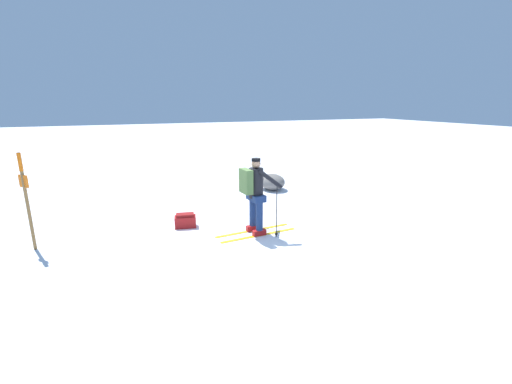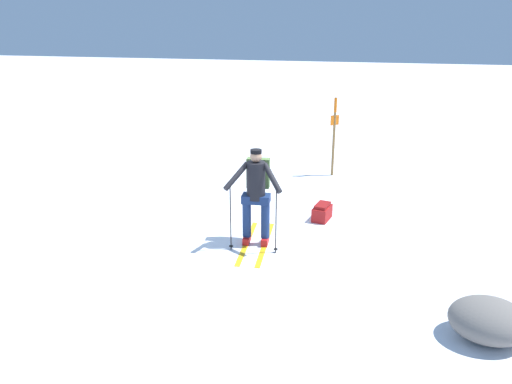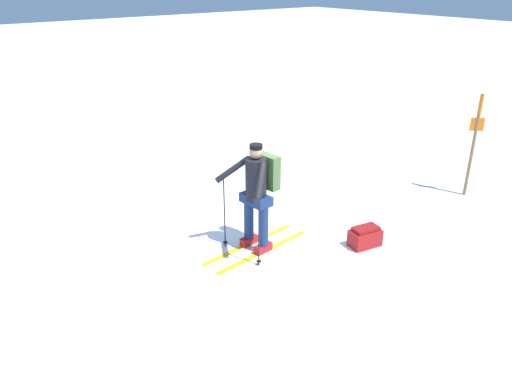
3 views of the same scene
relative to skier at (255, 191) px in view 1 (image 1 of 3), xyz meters
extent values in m
plane|color=white|center=(0.10, -0.21, -0.97)|extent=(80.00, 80.00, 0.00)
cube|color=gold|center=(-0.16, 0.02, -0.97)|extent=(0.25, 1.82, 0.01)
cube|color=red|center=(-0.16, 0.02, -0.90)|extent=(0.14, 0.31, 0.12)
cylinder|color=navy|center=(-0.16, 0.02, -0.49)|extent=(0.15, 0.15, 0.71)
cube|color=gold|center=(0.16, 0.04, -0.97)|extent=(0.25, 1.82, 0.01)
cube|color=red|center=(0.16, 0.04, -0.90)|extent=(0.14, 0.31, 0.12)
cylinder|color=navy|center=(0.16, 0.04, -0.49)|extent=(0.15, 0.15, 0.71)
cube|color=navy|center=(0.00, 0.03, -0.14)|extent=(0.49, 0.31, 0.14)
cylinder|color=black|center=(0.00, 0.03, 0.19)|extent=(0.31, 0.31, 0.64)
sphere|color=tan|center=(0.00, 0.03, 0.61)|extent=(0.20, 0.20, 0.20)
cylinder|color=black|center=(0.00, 0.03, 0.69)|extent=(0.19, 0.19, 0.06)
cube|color=#4C6B38|center=(0.02, -0.20, 0.25)|extent=(0.40, 0.19, 0.52)
cylinder|color=black|center=(-0.41, 0.30, -0.38)|extent=(0.02, 0.02, 1.18)
cylinder|color=black|center=(-0.41, 0.30, -0.91)|extent=(0.07, 0.07, 0.01)
cylinder|color=black|center=(-0.31, 0.19, 0.31)|extent=(0.43, 0.45, 0.41)
cylinder|color=black|center=(0.35, 0.36, -0.38)|extent=(0.02, 0.02, 1.18)
cylinder|color=black|center=(0.35, 0.36, -0.91)|extent=(0.07, 0.07, 0.01)
cylinder|color=black|center=(0.28, 0.24, 0.31)|extent=(0.37, 0.50, 0.41)
cube|color=maroon|center=(-0.99, -1.35, -0.84)|extent=(0.37, 0.53, 0.27)
cube|color=maroon|center=(-0.99, -1.35, -0.67)|extent=(0.30, 0.44, 0.06)
cylinder|color=olive|center=(-0.88, -4.37, 0.00)|extent=(0.06, 0.06, 1.94)
cylinder|color=orange|center=(-0.88, -4.37, 0.79)|extent=(0.07, 0.07, 0.35)
cube|color=orange|center=(-0.88, -4.37, 0.42)|extent=(0.19, 0.18, 0.24)
ellipsoid|color=slate|center=(-3.41, 2.02, -0.71)|extent=(0.95, 0.81, 0.52)
camera|label=1|loc=(6.62, -2.70, 1.89)|focal=24.00mm
camera|label=2|loc=(-1.92, 7.75, 2.74)|focal=35.00mm
camera|label=3|loc=(-5.29, 4.17, 2.97)|focal=35.00mm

